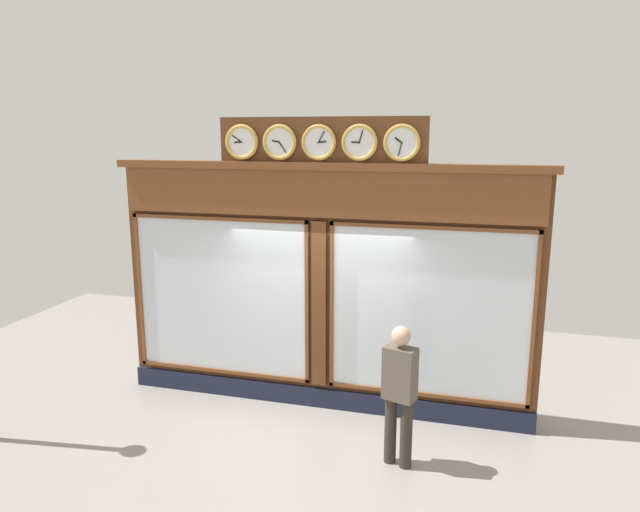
# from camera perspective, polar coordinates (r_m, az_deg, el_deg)

# --- Properties ---
(shop_facade) EXTENTS (5.88, 0.42, 4.00)m
(shop_facade) POSITION_cam_1_polar(r_m,az_deg,el_deg) (7.99, 0.23, -2.74)
(shop_facade) COLOR #5B3319
(shop_facade) RESTS_ON ground_plane
(pedestrian) EXTENTS (0.41, 0.32, 1.69)m
(pedestrian) POSITION_cam_1_polar(r_m,az_deg,el_deg) (6.83, 7.81, -12.90)
(pedestrian) COLOR #312A24
(pedestrian) RESTS_ON ground_plane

